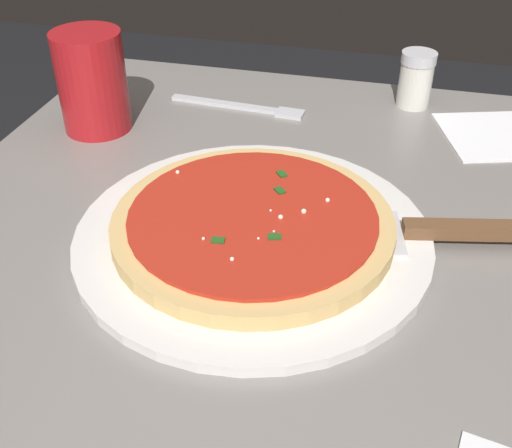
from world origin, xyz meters
TOP-DOWN VIEW (x-y plane):
  - restaurant_table at (0.00, 0.00)m, footprint 0.86×0.70m
  - serving_plate at (0.02, -0.00)m, footprint 0.34×0.34m
  - pizza at (0.02, -0.00)m, footprint 0.27×0.27m
  - pizza_server at (0.05, -0.16)m, footprint 0.09×0.22m
  - cup_tall_drink at (0.20, 0.25)m, footprint 0.08×0.08m
  - napkin_loose_left at (0.30, -0.24)m, footprint 0.16×0.16m
  - fork at (0.30, 0.08)m, footprint 0.03×0.19m
  - parmesan_shaker at (0.36, -0.14)m, footprint 0.05×0.05m

SIDE VIEW (x-z plane):
  - restaurant_table at x=0.00m, z-range 0.20..0.93m
  - napkin_loose_left at x=0.30m, z-range 0.72..0.73m
  - fork at x=0.30m, z-range 0.72..0.73m
  - serving_plate at x=0.02m, z-range 0.72..0.74m
  - pizza_server at x=0.05m, z-range 0.73..0.75m
  - pizza at x=0.02m, z-range 0.73..0.76m
  - parmesan_shaker at x=0.36m, z-range 0.73..0.80m
  - cup_tall_drink at x=0.20m, z-range 0.72..0.85m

